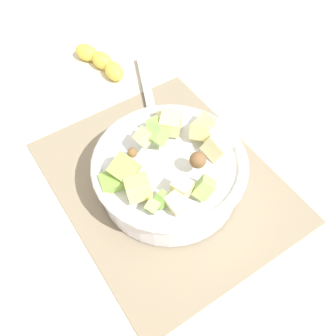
# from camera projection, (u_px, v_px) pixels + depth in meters

# --- Properties ---
(ground_plane) EXTENTS (2.40, 2.40, 0.00)m
(ground_plane) POSITION_uv_depth(u_px,v_px,m) (165.00, 182.00, 0.69)
(ground_plane) COLOR silver
(placemat) EXTENTS (0.43, 0.35, 0.01)m
(placemat) POSITION_uv_depth(u_px,v_px,m) (165.00, 181.00, 0.69)
(placemat) COLOR gray
(placemat) RESTS_ON ground_plane
(salad_bowl) EXTENTS (0.26, 0.26, 0.12)m
(salad_bowl) POSITION_uv_depth(u_px,v_px,m) (168.00, 171.00, 0.64)
(salad_bowl) COLOR white
(salad_bowl) RESTS_ON placemat
(serving_spoon) EXTENTS (0.20, 0.11, 0.01)m
(serving_spoon) POSITION_uv_depth(u_px,v_px,m) (150.00, 100.00, 0.79)
(serving_spoon) COLOR #B7B7BC
(serving_spoon) RESTS_ON placemat
(banana_whole) EXTENTS (0.15, 0.07, 0.04)m
(banana_whole) POSITION_uv_depth(u_px,v_px,m) (101.00, 61.00, 0.86)
(banana_whole) COLOR yellow
(banana_whole) RESTS_ON ground_plane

